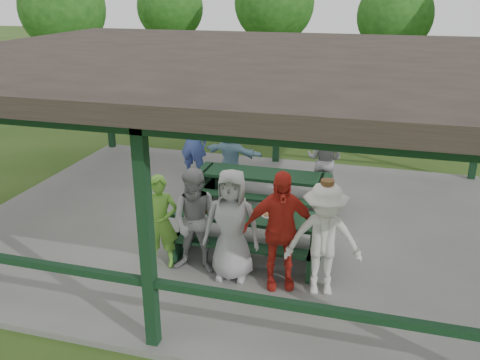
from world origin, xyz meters
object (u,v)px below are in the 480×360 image
(contestant_grey_left, at_px, (197,222))
(spectator_lblue, at_px, (231,155))
(contestant_green, at_px, (161,222))
(pickup_truck, at_px, (421,117))
(picnic_table_far, at_px, (263,185))
(contestant_red, at_px, (280,230))
(contestant_grey_mid, at_px, (232,225))
(contestant_white_fedora, at_px, (324,239))
(spectator_grey, at_px, (325,159))
(farm_trailer, at_px, (267,108))
(spectator_blue, at_px, (193,140))
(picnic_table_near, at_px, (250,229))

(contestant_grey_left, xyz_separation_m, spectator_lblue, (-0.55, 3.67, -0.10))
(contestant_green, distance_m, pickup_truck, 10.32)
(picnic_table_far, relative_size, contestant_red, 1.47)
(contestant_green, relative_size, contestant_grey_mid, 0.87)
(contestant_white_fedora, bearing_deg, spectator_lblue, 113.65)
(picnic_table_far, bearing_deg, contestant_grey_mid, -86.68)
(spectator_grey, bearing_deg, pickup_truck, -98.24)
(farm_trailer, bearing_deg, contestant_green, -104.38)
(farm_trailer, bearing_deg, contestant_red, -92.35)
(contestant_green, height_order, contestant_white_fedora, contestant_white_fedora)
(pickup_truck, bearing_deg, contestant_red, 170.39)
(pickup_truck, bearing_deg, spectator_blue, 139.74)
(picnic_table_far, relative_size, pickup_truck, 0.55)
(contestant_grey_mid, bearing_deg, contestant_grey_left, 172.10)
(contestant_grey_mid, bearing_deg, picnic_table_near, 78.37)
(picnic_table_near, relative_size, spectator_blue, 1.39)
(contestant_white_fedora, relative_size, spectator_grey, 1.08)
(picnic_table_near, height_order, spectator_blue, spectator_blue)
(contestant_red, bearing_deg, contestant_grey_left, 159.40)
(contestant_green, bearing_deg, contestant_white_fedora, -14.98)
(contestant_red, bearing_deg, spectator_lblue, 98.63)
(contestant_grey_mid, height_order, spectator_lblue, contestant_grey_mid)
(picnic_table_far, xyz_separation_m, contestant_green, (-1.03, -2.75, 0.30))
(picnic_table_near, height_order, farm_trailer, farm_trailer)
(picnic_table_near, relative_size, picnic_table_far, 0.94)
(contestant_grey_mid, relative_size, pickup_truck, 0.36)
(contestant_red, height_order, farm_trailer, contestant_red)
(contestant_red, distance_m, farm_trailer, 9.36)
(contestant_red, bearing_deg, spectator_grey, 68.60)
(picnic_table_far, height_order, contestant_grey_mid, contestant_grey_mid)
(contestant_red, xyz_separation_m, farm_trailer, (-2.27, 9.07, -0.29))
(contestant_white_fedora, distance_m, farm_trailer, 9.55)
(contestant_red, height_order, pickup_truck, contestant_red)
(contestant_red, relative_size, spectator_lblue, 1.22)
(picnic_table_near, xyz_separation_m, farm_trailer, (-1.59, 8.26, 0.17))
(spectator_blue, xyz_separation_m, pickup_truck, (5.40, 5.30, -0.34))
(contestant_green, xyz_separation_m, spectator_lblue, (0.08, 3.66, -0.02))
(contestant_grey_mid, xyz_separation_m, spectator_blue, (-2.15, 4.04, 0.03))
(contestant_grey_left, bearing_deg, farm_trailer, 91.72)
(spectator_grey, height_order, pickup_truck, spectator_grey)
(contestant_green, distance_m, contestant_white_fedora, 2.61)
(contestant_green, distance_m, spectator_lblue, 3.66)
(contestant_grey_left, height_order, spectator_grey, contestant_grey_left)
(contestant_red, relative_size, farm_trailer, 0.43)
(contestant_red, bearing_deg, pickup_truck, 57.02)
(picnic_table_far, bearing_deg, contestant_green, -110.59)
(contestant_grey_mid, bearing_deg, farm_trailer, 93.89)
(spectator_lblue, xyz_separation_m, spectator_grey, (2.09, 0.05, 0.08))
(contestant_green, height_order, spectator_grey, spectator_grey)
(picnic_table_near, bearing_deg, picnic_table_far, 96.96)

